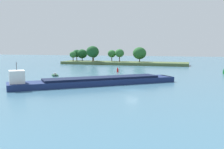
{
  "coord_description": "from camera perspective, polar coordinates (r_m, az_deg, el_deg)",
  "views": [
    {
      "loc": [
        11.91,
        -54.68,
        9.33
      ],
      "look_at": [
        -9.84,
        18.12,
        1.2
      ],
      "focal_mm": 42.16,
      "sensor_mm": 36.0,
      "label": 1
    }
  ],
  "objects": [
    {
      "name": "channel_buoy_green",
      "position": [
        97.55,
        23.09,
        0.61
      ],
      "size": [
        0.7,
        0.7,
        1.9
      ],
      "color": "green",
      "rests_on": "ground"
    },
    {
      "name": "ground_plane",
      "position": [
        56.74,
        4.29,
        -3.37
      ],
      "size": [
        400.0,
        400.0,
        0.0
      ],
      "primitive_type": "plane",
      "color": "teal"
    },
    {
      "name": "treeline_island",
      "position": [
        138.34,
        0.52,
        3.53
      ],
      "size": [
        65.47,
        13.5,
        9.57
      ],
      "color": "#4C6038",
      "rests_on": "ground"
    },
    {
      "name": "cargo_barge",
      "position": [
        64.14,
        -3.99,
        -1.4
      ],
      "size": [
        35.87,
        30.79,
        5.95
      ],
      "color": "navy",
      "rests_on": "ground"
    },
    {
      "name": "channel_buoy_red",
      "position": [
        95.74,
        1.22,
        1.0
      ],
      "size": [
        0.7,
        0.7,
        1.9
      ],
      "color": "red",
      "rests_on": "ground"
    },
    {
      "name": "fishing_skiff",
      "position": [
        85.84,
        -12.25,
        -0.12
      ],
      "size": [
        3.78,
        4.42,
        0.89
      ],
      "color": "#19472D",
      "rests_on": "ground"
    }
  ]
}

